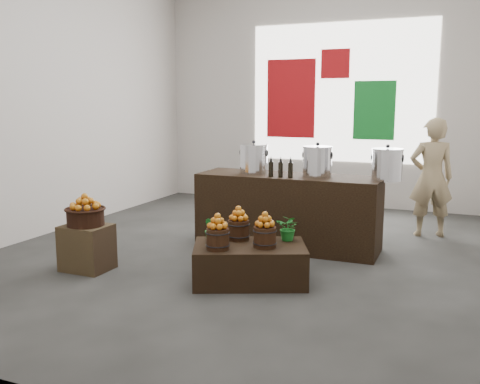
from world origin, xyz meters
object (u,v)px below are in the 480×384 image
at_px(crate, 87,248).
at_px(shopper, 431,178).
at_px(wicker_basket, 86,217).
at_px(stock_pot_left, 254,160).
at_px(stock_pot_right, 387,165).
at_px(counter, 288,212).
at_px(stock_pot_center, 317,162).
at_px(display_table, 250,263).

height_order(crate, shopper, shopper).
bearing_deg(wicker_basket, stock_pot_left, 53.54).
distance_m(wicker_basket, stock_pot_right, 3.50).
bearing_deg(shopper, crate, 24.42).
height_order(counter, stock_pot_right, stock_pot_right).
relative_size(wicker_basket, stock_pot_center, 1.14).
bearing_deg(crate, stock_pot_right, 30.97).
height_order(crate, stock_pot_right, stock_pot_right).
bearing_deg(shopper, stock_pot_center, 28.70).
bearing_deg(stock_pot_right, stock_pot_center, -179.08).
xyz_separation_m(stock_pot_right, shopper, (0.42, 1.32, -0.30)).
distance_m(display_table, stock_pot_left, 1.77).
height_order(wicker_basket, display_table, wicker_basket).
relative_size(display_table, stock_pot_right, 3.23).
height_order(crate, counter, counter).
xyz_separation_m(counter, stock_pot_right, (1.20, 0.02, 0.65)).
distance_m(counter, shopper, 2.13).
xyz_separation_m(stock_pot_center, stock_pot_right, (0.84, 0.01, 0.00)).
xyz_separation_m(wicker_basket, shopper, (3.39, 3.10, 0.22)).
xyz_separation_m(stock_pot_left, stock_pot_center, (0.84, 0.01, 0.00)).
relative_size(crate, stock_pot_center, 1.43).
xyz_separation_m(crate, wicker_basket, (0.00, 0.00, 0.35)).
xyz_separation_m(display_table, stock_pot_left, (-0.52, 1.42, 0.92)).
height_order(stock_pot_left, stock_pot_right, same).
bearing_deg(counter, stock_pot_left, 180.00).
height_order(display_table, stock_pot_center, stock_pot_center).
bearing_deg(wicker_basket, display_table, 10.41).
distance_m(stock_pot_left, stock_pot_right, 1.67).
distance_m(crate, stock_pot_left, 2.34).
bearing_deg(crate, counter, 44.93).
height_order(display_table, counter, counter).
relative_size(wicker_basket, counter, 0.18).
bearing_deg(wicker_basket, stock_pot_center, 39.66).
bearing_deg(wicker_basket, shopper, 42.50).
xyz_separation_m(crate, stock_pot_right, (2.97, 1.78, 0.86)).
height_order(stock_pot_left, stock_pot_center, same).
bearing_deg(shopper, counter, 21.54).
distance_m(stock_pot_left, shopper, 2.51).
xyz_separation_m(stock_pot_left, stock_pot_right, (1.67, 0.03, 0.00)).
xyz_separation_m(display_table, stock_pot_center, (0.31, 1.43, 0.92)).
bearing_deg(stock_pot_center, display_table, -102.24).
relative_size(crate, display_table, 0.44).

